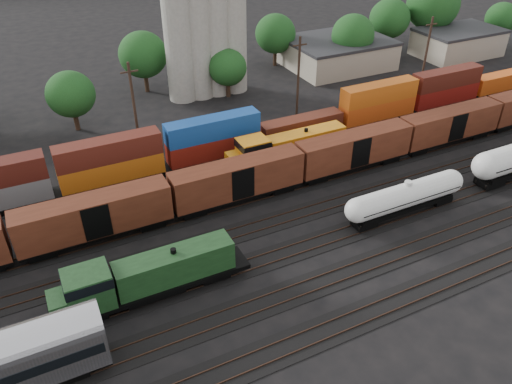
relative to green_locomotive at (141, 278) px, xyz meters
name	(u,v)px	position (x,y,z in m)	size (l,w,h in m)	color
ground	(303,213)	(19.05, 5.00, -2.60)	(600.00, 600.00, 0.00)	black
tracks	(303,213)	(19.05, 5.00, -2.56)	(180.00, 33.20, 0.20)	black
green_locomotive	(141,278)	(0.00, 0.00, 0.00)	(17.26, 3.05, 4.57)	black
tank_car_a	(406,196)	(28.59, 0.00, -0.22)	(15.17, 2.72, 3.98)	silver
orange_locomotive	(285,148)	(22.25, 15.00, -0.10)	(17.54, 2.92, 4.39)	black
boxcar_string	(238,179)	(13.58, 10.00, 0.51)	(138.20, 2.90, 4.20)	black
container_wall	(218,140)	(15.44, 20.00, 0.19)	(160.00, 2.60, 5.80)	black
grain_silo	(204,25)	(22.33, 41.00, 8.65)	(13.40, 5.00, 29.00)	gray
industrial_sheds	(228,78)	(25.67, 40.25, -0.05)	(119.38, 17.26, 5.10)	#9E937F
tree_band	(180,57)	(18.25, 41.50, 4.05)	(167.09, 21.06, 13.34)	black
utility_poles	(222,91)	(19.05, 27.00, 3.61)	(122.20, 0.36, 12.00)	black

